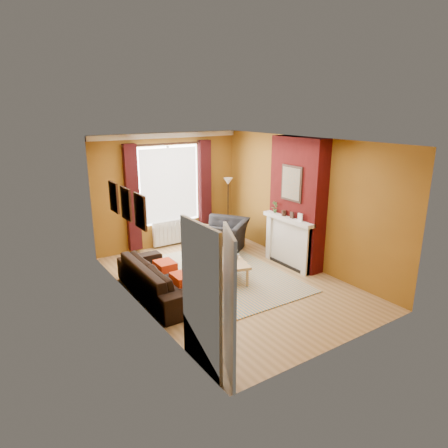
{
  "coord_description": "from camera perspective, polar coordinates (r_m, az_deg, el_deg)",
  "views": [
    {
      "loc": [
        -4.2,
        -6.1,
        3.38
      ],
      "look_at": [
        0.0,
        0.25,
        1.15
      ],
      "focal_mm": 32.0,
      "sensor_mm": 36.0,
      "label": 1
    }
  ],
  "objects": [
    {
      "name": "ground",
      "position": [
        8.14,
        0.98,
        -8.21
      ],
      "size": [
        5.5,
        5.5,
        0.0
      ],
      "primitive_type": "plane",
      "color": "olive",
      "rests_on": "ground"
    },
    {
      "name": "room_walls",
      "position": [
        8.24,
        3.62,
        2.29
      ],
      "size": [
        3.82,
        5.54,
        2.83
      ],
      "color": "brown",
      "rests_on": "ground"
    },
    {
      "name": "striped_rug",
      "position": [
        8.41,
        -0.66,
        -7.3
      ],
      "size": [
        2.54,
        3.48,
        0.02
      ],
      "rotation": [
        0.0,
        0.0,
        -0.02
      ],
      "color": "teal",
      "rests_on": "ground"
    },
    {
      "name": "sofa",
      "position": [
        7.56,
        -9.05,
        -7.65
      ],
      "size": [
        0.91,
        2.29,
        0.67
      ],
      "primitive_type": "imported",
      "rotation": [
        0.0,
        0.0,
        1.56
      ],
      "color": "black",
      "rests_on": "ground"
    },
    {
      "name": "armchair",
      "position": [
        9.6,
        -0.14,
        -1.82
      ],
      "size": [
        1.59,
        1.57,
        0.78
      ],
      "primitive_type": "imported",
      "rotation": [
        0.0,
        0.0,
        3.8
      ],
      "color": "black",
      "rests_on": "ground"
    },
    {
      "name": "coffee_table",
      "position": [
        8.18,
        0.16,
        -5.15
      ],
      "size": [
        0.97,
        1.42,
        0.43
      ],
      "rotation": [
        0.0,
        0.0,
        -0.26
      ],
      "color": "tan",
      "rests_on": "ground"
    },
    {
      "name": "wicker_stool",
      "position": [
        10.32,
        -3.1,
        -1.46
      ],
      "size": [
        0.39,
        0.39,
        0.46
      ],
      "rotation": [
        0.0,
        0.0,
        0.06
      ],
      "color": "olive",
      "rests_on": "ground"
    },
    {
      "name": "floor_lamp",
      "position": [
        10.47,
        0.59,
        4.76
      ],
      "size": [
        0.3,
        0.3,
        1.62
      ],
      "rotation": [
        0.0,
        0.0,
        0.29
      ],
      "color": "black",
      "rests_on": "ground"
    },
    {
      "name": "book_a",
      "position": [
        7.77,
        -0.35,
        -5.85
      ],
      "size": [
        0.29,
        0.33,
        0.03
      ],
      "primitive_type": "imported",
      "rotation": [
        0.0,
        0.0,
        0.38
      ],
      "color": "#999999",
      "rests_on": "coffee_table"
    },
    {
      "name": "book_b",
      "position": [
        8.56,
        0.14,
        -3.73
      ],
      "size": [
        0.3,
        0.36,
        0.02
      ],
      "primitive_type": "imported",
      "rotation": [
        0.0,
        0.0,
        -0.21
      ],
      "color": "#999999",
      "rests_on": "coffee_table"
    },
    {
      "name": "mug",
      "position": [
        8.1,
        1.84,
        -4.64
      ],
      "size": [
        0.13,
        0.13,
        0.1
      ],
      "primitive_type": "imported",
      "rotation": [
        0.0,
        0.0,
        -0.28
      ],
      "color": "#999999",
      "rests_on": "coffee_table"
    },
    {
      "name": "tv_remote",
      "position": [
        8.14,
        -0.83,
        -4.83
      ],
      "size": [
        0.07,
        0.16,
        0.02
      ],
      "rotation": [
        0.0,
        0.0,
        -0.12
      ],
      "color": "#28282A",
      "rests_on": "coffee_table"
    }
  ]
}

